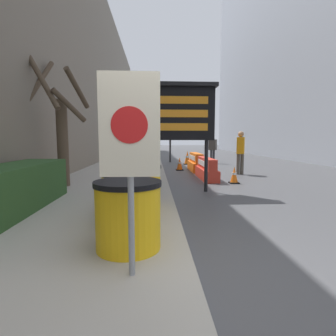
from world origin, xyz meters
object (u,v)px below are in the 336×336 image
jersey_barrier_red_striped (207,170)px  jersey_barrier_orange_far (196,163)px  pedestrian_passerby (213,147)px  barrel_drum_foreground (128,215)px  pedestrian_worker (241,149)px  barrel_drum_middle (128,198)px  barrel_drum_back (140,187)px  warning_sign (130,140)px  traffic_cone_far (180,164)px  traffic_cone_near (187,158)px  traffic_cone_mid (234,175)px  traffic_light_near_curb (170,117)px  message_board (179,113)px

jersey_barrier_red_striped → jersey_barrier_orange_far: jersey_barrier_orange_far is taller
pedestrian_passerby → jersey_barrier_red_striped: bearing=110.9°
barrel_drum_foreground → pedestrian_worker: 8.41m
barrel_drum_middle → pedestrian_worker: (3.95, 6.53, 0.50)m
barrel_drum_back → jersey_barrier_red_striped: size_ratio=0.39×
jersey_barrier_orange_far → pedestrian_passerby: pedestrian_passerby is taller
warning_sign → jersey_barrier_red_striped: bearing=73.0°
pedestrian_passerby → warning_sign: bearing=109.6°
barrel_drum_back → warning_sign: warning_sign is taller
pedestrian_passerby → barrel_drum_back: bearing=105.8°
barrel_drum_foreground → traffic_cone_far: 9.17m
pedestrian_worker → traffic_cone_near: bearing=-136.6°
warning_sign → jersey_barrier_red_striped: warning_sign is taller
barrel_drum_back → traffic_cone_mid: bearing=49.8°
traffic_light_near_curb → pedestrian_worker: 6.63m
barrel_drum_middle → message_board: size_ratio=0.28×
barrel_drum_foreground → jersey_barrier_red_striped: bearing=70.6°
jersey_barrier_red_striped → traffic_light_near_curb: traffic_light_near_curb is taller
barrel_drum_back → pedestrian_passerby: (3.77, 10.57, 0.43)m
traffic_cone_mid → pedestrian_passerby: (0.88, 7.14, 0.71)m
barrel_drum_back → traffic_cone_near: barrel_drum_back is taller
traffic_cone_near → traffic_cone_far: traffic_cone_near is taller
barrel_drum_foreground → traffic_light_near_curb: size_ratio=0.21×
pedestrian_passerby → traffic_cone_far: bearing=91.2°
warning_sign → traffic_cone_far: warning_sign is taller
message_board → pedestrian_worker: 4.61m
traffic_cone_far → jersey_barrier_red_striped: bearing=-74.8°
barrel_drum_back → message_board: (0.93, 2.16, 1.59)m
barrel_drum_middle → traffic_light_near_curb: traffic_light_near_curb is taller
traffic_cone_near → traffic_light_near_curb: traffic_light_near_curb is taller
jersey_barrier_red_striped → jersey_barrier_orange_far: size_ratio=1.09×
traffic_cone_mid → traffic_light_near_curb: size_ratio=0.14×
traffic_cone_far → pedestrian_worker: (2.35, -1.58, 0.75)m
message_board → barrel_drum_foreground: bearing=-103.7°
pedestrian_worker → traffic_cone_far: bearing=-100.5°
traffic_cone_near → barrel_drum_foreground: bearing=-100.6°
barrel_drum_middle → warning_sign: size_ratio=0.43×
jersey_barrier_red_striped → barrel_drum_foreground: bearing=-109.4°
jersey_barrier_orange_far → barrel_drum_middle: bearing=-106.6°
traffic_cone_far → pedestrian_passerby: size_ratio=0.37×
barrel_drum_middle → message_board: (1.08, 3.09, 1.59)m
warning_sign → traffic_cone_near: size_ratio=2.47×
barrel_drum_foreground → message_board: message_board is taller
barrel_drum_foreground → barrel_drum_back: 1.87m
jersey_barrier_orange_far → traffic_cone_far: (-0.73, 0.27, -0.06)m
pedestrian_worker → traffic_cone_mid: bearing=0.5°
barrel_drum_middle → pedestrian_worker: bearing=58.8°
barrel_drum_foreground → jersey_barrier_red_striped: size_ratio=0.39×
message_board → jersey_barrier_orange_far: bearing=75.2°
traffic_cone_near → traffic_cone_far: bearing=-104.3°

